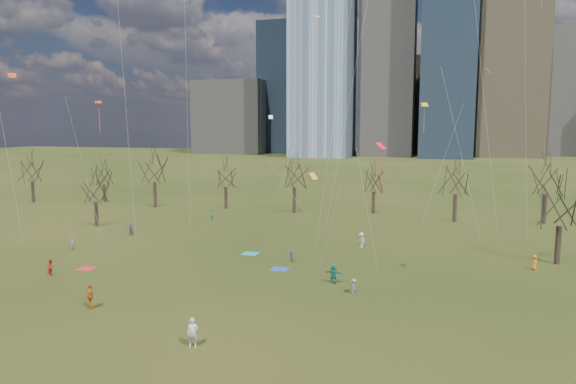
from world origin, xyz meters
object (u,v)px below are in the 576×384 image
(blanket_navy, at_px, (280,269))
(blanket_crimson, at_px, (87,268))
(person_1, at_px, (193,332))
(person_2, at_px, (51,267))
(blanket_teal, at_px, (250,254))
(person_4, at_px, (90,296))

(blanket_navy, distance_m, blanket_crimson, 18.49)
(person_1, bearing_deg, person_2, 134.97)
(blanket_navy, xyz_separation_m, person_2, (-19.43, -7.74, 0.75))
(blanket_teal, relative_size, person_4, 0.85)
(blanket_teal, bearing_deg, person_1, -78.48)
(blanket_navy, relative_size, person_4, 0.85)
(blanket_teal, bearing_deg, blanket_navy, -45.47)
(person_1, bearing_deg, blanket_crimson, 126.46)
(blanket_navy, bearing_deg, person_4, -126.77)
(person_2, xyz_separation_m, person_4, (8.94, -6.31, 0.18))
(person_1, height_order, person_2, person_1)
(blanket_crimson, relative_size, person_2, 1.04)
(blanket_navy, distance_m, person_2, 20.93)
(blanket_crimson, height_order, person_2, person_2)
(blanket_teal, distance_m, blanket_navy, 6.82)
(blanket_teal, relative_size, person_1, 0.86)
(blanket_teal, height_order, person_2, person_2)
(blanket_teal, height_order, person_1, person_1)
(blanket_navy, distance_m, person_4, 17.56)
(blanket_teal, distance_m, person_1, 23.41)
(blanket_teal, relative_size, person_2, 1.04)
(person_4, bearing_deg, blanket_teal, -58.47)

